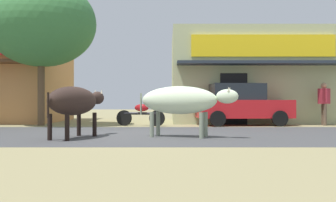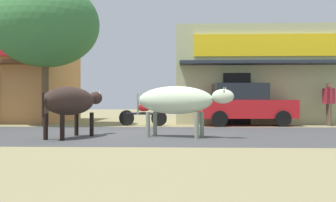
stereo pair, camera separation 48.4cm
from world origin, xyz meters
name	(u,v)px [view 2 (the right image)]	position (x,y,z in m)	size (l,w,h in m)	color
ground	(129,134)	(0.00, 0.00, 0.00)	(80.00, 80.00, 0.00)	#8F845A
asphalt_road	(129,134)	(0.00, 0.00, 0.00)	(72.00, 6.45, 0.00)	#414143
storefront_right_club	(254,78)	(4.94, 7.49, 2.07)	(7.35, 6.23, 4.14)	#B3B986
roadside_tree	(45,24)	(-3.92, 4.19, 4.01)	(4.27, 4.27, 5.73)	brown
parked_hatchback_car	(243,104)	(3.94, 4.41, 0.84)	(3.76, 2.21, 1.64)	red
parked_motorcycle	(143,114)	(0.02, 3.86, 0.47)	(1.89, 0.52, 1.05)	black
cow_near_brown	(71,101)	(-1.31, -1.18, 0.93)	(1.28, 2.55, 1.31)	#30221D
cow_far_dark	(177,101)	(1.40, -0.93, 0.95)	(2.58, 1.29, 1.33)	beige
pedestrian_by_shop	(329,100)	(7.21, 4.27, 0.99)	(0.47, 0.61, 1.69)	brown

